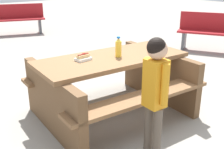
{
  "coord_description": "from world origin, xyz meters",
  "views": [
    {
      "loc": [
        2.03,
        2.4,
        1.67
      ],
      "look_at": [
        0.0,
        0.0,
        0.52
      ],
      "focal_mm": 44.31,
      "sensor_mm": 36.0,
      "label": 1
    }
  ],
  "objects": [
    {
      "name": "hotdog_tray",
      "position": [
        0.34,
        -0.1,
        0.78
      ],
      "size": [
        0.18,
        0.12,
        0.08
      ],
      "color": "white",
      "rests_on": "picnic_table"
    },
    {
      "name": "soda_bottle",
      "position": [
        -0.06,
        0.05,
        0.86
      ],
      "size": [
        0.07,
        0.07,
        0.24
      ],
      "color": "yellow",
      "rests_on": "picnic_table"
    },
    {
      "name": "child_in_coat",
      "position": [
        0.26,
        0.91,
        0.75
      ],
      "size": [
        0.19,
        0.29,
        1.17
      ],
      "color": "brown",
      "rests_on": "ground"
    },
    {
      "name": "picnic_table",
      "position": [
        0.0,
        0.0,
        0.44
      ],
      "size": [
        1.93,
        1.58,
        0.75
      ],
      "color": "brown",
      "rests_on": "ground"
    },
    {
      "name": "ground_plane",
      "position": [
        0.0,
        0.0,
        0.0
      ],
      "size": [
        30.0,
        30.0,
        0.0
      ],
      "primitive_type": "plane",
      "color": "gray",
      "rests_on": "ground"
    },
    {
      "name": "park_bench_near",
      "position": [
        -3.7,
        -0.87,
        0.45
      ],
      "size": [
        1.05,
        1.51,
        0.85
      ],
      "color": "maroon",
      "rests_on": "ground"
    },
    {
      "name": "park_bench_mid",
      "position": [
        -1.11,
        -5.58,
        0.45
      ],
      "size": [
        1.55,
        0.89,
        0.85
      ],
      "color": "maroon",
      "rests_on": "ground"
    }
  ]
}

